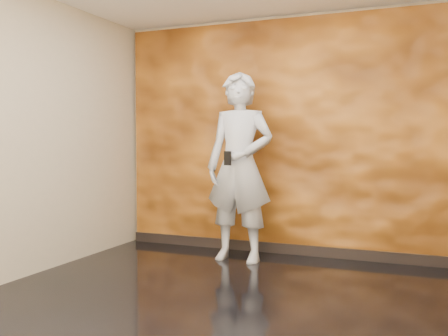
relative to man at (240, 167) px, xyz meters
The scene contains 5 objects.
room 1.49m from the man, 78.14° to the right, with size 4.02×4.02×2.81m.
feature_wall 0.70m from the man, 61.10° to the left, with size 3.90×0.06×2.75m, color orange.
baseboard 1.14m from the man, 59.19° to the left, with size 3.90×0.04×0.12m, color black.
man is the anchor object (origin of this frame).
phone 0.30m from the man, 96.50° to the right, with size 0.08×0.02×0.15m, color black.
Camera 1 is at (1.62, -3.75, 1.32)m, focal length 40.00 mm.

